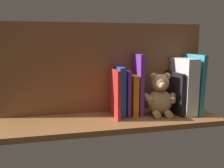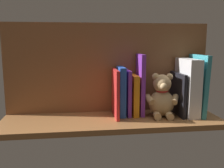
# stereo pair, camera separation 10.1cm
# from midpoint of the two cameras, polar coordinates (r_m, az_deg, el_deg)

# --- Properties ---
(ground_plane) EXTENTS (0.90, 0.27, 0.02)m
(ground_plane) POSITION_cam_midpoint_polar(r_m,az_deg,el_deg) (1.05, 2.79, -8.43)
(ground_plane) COLOR brown
(shelf_back_panel) EXTENTS (0.90, 0.02, 0.40)m
(shelf_back_panel) POSITION_cam_midpoint_polar(r_m,az_deg,el_deg) (1.12, 1.84, 3.64)
(shelf_back_panel) COLOR brown
(shelf_back_panel) RESTS_ON ground_plane
(book_0) EXTENTS (0.03, 0.17, 0.26)m
(book_0) POSITION_cam_midpoint_polar(r_m,az_deg,el_deg) (1.15, 21.31, -0.21)
(book_0) COLOR teal
(book_0) RESTS_ON ground_plane
(dictionary_thick_white) EXTENTS (0.05, 0.17, 0.24)m
(dictionary_thick_white) POSITION_cam_midpoint_polar(r_m,az_deg,el_deg) (1.14, 19.32, -0.67)
(dictionary_thick_white) COLOR silver
(dictionary_thick_white) RESTS_ON ground_plane
(book_1) EXTENTS (0.01, 0.16, 0.18)m
(book_1) POSITION_cam_midpoint_polar(r_m,az_deg,el_deg) (1.13, 17.26, -2.19)
(book_1) COLOR black
(book_1) RESTS_ON ground_plane
(teddy_bear) EXTENTS (0.15, 0.13, 0.18)m
(teddy_bear) POSITION_cam_midpoint_polar(r_m,az_deg,el_deg) (1.09, 13.96, -3.05)
(teddy_bear) COLOR tan
(teddy_bear) RESTS_ON ground_plane
(book_2) EXTENTS (0.02, 0.11, 0.26)m
(book_2) POSITION_cam_midpoint_polar(r_m,az_deg,el_deg) (1.09, 9.15, -0.16)
(book_2) COLOR purple
(book_2) RESTS_ON ground_plane
(book_3) EXTENTS (0.02, 0.12, 0.17)m
(book_3) POSITION_cam_midpoint_polar(r_m,az_deg,el_deg) (1.09, 7.68, -2.51)
(book_3) COLOR orange
(book_3) RESTS_ON ground_plane
(book_4) EXTENTS (0.01, 0.11, 0.19)m
(book_4) POSITION_cam_midpoint_polar(r_m,az_deg,el_deg) (1.08, 6.26, -1.99)
(book_4) COLOR purple
(book_4) RESTS_ON ground_plane
(book_5) EXTENTS (0.03, 0.11, 0.21)m
(book_5) POSITION_cam_midpoint_polar(r_m,az_deg,el_deg) (1.07, 4.79, -1.69)
(book_5) COLOR blue
(book_5) RESTS_ON ground_plane
(book_6) EXTENTS (0.01, 0.15, 0.20)m
(book_6) POSITION_cam_midpoint_polar(r_m,az_deg,el_deg) (1.05, 3.55, -2.14)
(book_6) COLOR red
(book_6) RESTS_ON ground_plane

